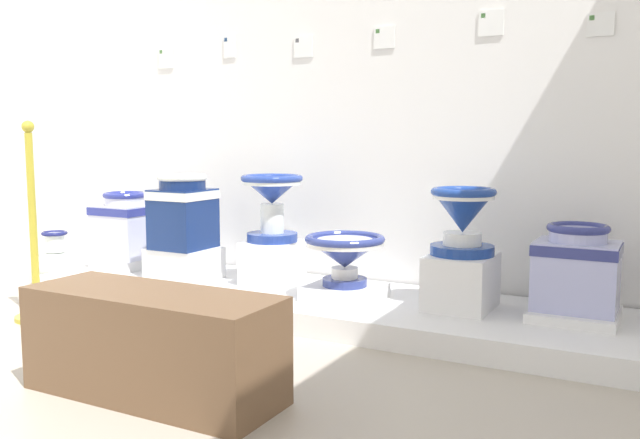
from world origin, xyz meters
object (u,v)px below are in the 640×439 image
plinth_block_pale_glazed (184,263)px  museum_bench (153,344)px  plinth_block_rightmost (461,281)px  antique_toilet_rightmost (463,215)px  info_placard_second (230,46)px  info_placard_fourth (384,37)px  antique_toilet_central_ornate (272,196)px  stanchion_post_near_left (35,255)px  antique_toilet_leftmost (126,224)px  info_placard_third (303,47)px  antique_toilet_pale_glazed (183,210)px  antique_toilet_slender_white (345,251)px  info_placard_fifth (491,23)px  antique_toilet_broad_patterned (577,266)px  plinth_block_broad_patterned (574,314)px  info_placard_first (166,58)px  plinth_block_slender_white (345,292)px  plinth_block_central_ornate (273,263)px  decorative_vase_spare (56,263)px  plinth_block_leftmost (127,262)px  info_placard_sixth (600,24)px

plinth_block_pale_glazed → museum_bench: bearing=-54.7°
plinth_block_pale_glazed → plinth_block_rightmost: size_ratio=1.05×
museum_bench → antique_toilet_rightmost: bearing=60.7°
info_placard_second → info_placard_fourth: info_placard_second is taller
antique_toilet_rightmost → info_placard_fourth: bearing=145.7°
antique_toilet_rightmost → museum_bench: bearing=-119.3°
antique_toilet_central_ornate → stanchion_post_near_left: (-0.93, -0.89, -0.28)m
antique_toilet_leftmost → antique_toilet_rightmost: (2.24, -0.01, 0.18)m
plinth_block_pale_glazed → info_placard_third: 1.50m
antique_toilet_leftmost → antique_toilet_pale_glazed: antique_toilet_pale_glazed is taller
antique_toilet_slender_white → info_placard_fifth: info_placard_fifth is taller
plinth_block_pale_glazed → antique_toilet_rightmost: 1.73m
antique_toilet_broad_patterned → antique_toilet_rightmost: bearing=-175.3°
plinth_block_broad_patterned → info_placard_third: info_placard_third is taller
antique_toilet_central_ornate → plinth_block_rightmost: bearing=-1.8°
antique_toilet_broad_patterned → info_placard_first: size_ratio=2.84×
plinth_block_pale_glazed → info_placard_fifth: (1.69, 0.50, 1.36)m
antique_toilet_broad_patterned → info_placard_first: 2.99m
antique_toilet_slender_white → antique_toilet_broad_patterned: antique_toilet_broad_patterned is taller
plinth_block_slender_white → plinth_block_pale_glazed: bearing=179.1°
plinth_block_central_ornate → antique_toilet_leftmost: bearing=-178.5°
info_placard_fourth → decorative_vase_spare: bearing=-163.8°
plinth_block_leftmost → plinth_block_rightmost: plinth_block_rightmost is taller
plinth_block_rightmost → decorative_vase_spare: (-2.68, -0.20, -0.11)m
antique_toilet_leftmost → info_placard_second: size_ratio=2.97×
antique_toilet_broad_patterned → info_placard_fifth: (-0.52, 0.36, 1.20)m
plinth_block_slender_white → info_placard_third: 1.55m
plinth_block_rightmost → museum_bench: bearing=-119.3°
antique_toilet_slender_white → plinth_block_rightmost: bearing=9.9°
stanchion_post_near_left → plinth_block_slender_white: bearing=26.9°
info_placard_fifth → decorative_vase_spare: 3.10m
info_placard_first → plinth_block_rightmost: bearing=-10.5°
antique_toilet_broad_patterned → antique_toilet_pale_glazed: bearing=-176.6°
antique_toilet_central_ornate → info_placard_second: 1.14m
info_placard_second → stanchion_post_near_left: size_ratio=0.14×
stanchion_post_near_left → plinth_block_broad_patterned: bearing=19.0°
antique_toilet_slender_white → info_placard_fourth: bearing=90.5°
antique_toilet_broad_patterned → info_placard_third: (-1.66, 0.36, 1.15)m
plinth_block_central_ornate → stanchion_post_near_left: 1.29m
info_placard_sixth → info_placard_fifth: bearing=180.0°
plinth_block_central_ornate → info_placard_first: (-1.08, 0.37, 1.27)m
info_placard_second → plinth_block_central_ornate: bearing=-34.3°
antique_toilet_pale_glazed → antique_toilet_rightmost: size_ratio=1.33×
plinth_block_central_ornate → plinth_block_rightmost: 1.13m
antique_toilet_leftmost → info_placard_third: info_placard_third is taller
plinth_block_slender_white → info_placard_second: (-1.08, 0.51, 1.40)m
plinth_block_central_ornate → museum_bench: size_ratio=0.32×
info_placard_first → info_placard_sixth: size_ratio=1.11×
plinth_block_slender_white → info_placard_fourth: info_placard_fourth is taller
museum_bench → antique_toilet_central_ornate: bearing=104.3°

